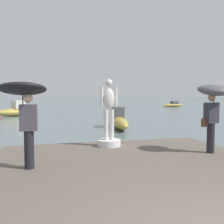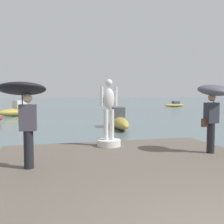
{
  "view_description": "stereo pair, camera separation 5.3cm",
  "coord_description": "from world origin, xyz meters",
  "px_view_note": "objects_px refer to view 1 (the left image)",
  "views": [
    {
      "loc": [
        -1.99,
        -1.83,
        2.08
      ],
      "look_at": [
        0.0,
        5.9,
        1.55
      ],
      "focal_mm": 39.6,
      "sensor_mm": 36.0,
      "label": 1
    },
    {
      "loc": [
        -1.94,
        -1.85,
        2.08
      ],
      "look_at": [
        0.0,
        5.9,
        1.55
      ],
      "focal_mm": 39.6,
      "sensor_mm": 36.0,
      "label": 2
    }
  ],
  "objects_px": {
    "statue_white_figure": "(109,123)",
    "onlooker_left": "(24,100)",
    "boat_leftward": "(118,121)",
    "boat_mid": "(16,111)",
    "onlooker_right": "(213,99)",
    "boat_near": "(173,105)"
  },
  "relations": [
    {
      "from": "statue_white_figure",
      "to": "onlooker_left",
      "type": "distance_m",
      "value": 3.28
    },
    {
      "from": "boat_leftward",
      "to": "statue_white_figure",
      "type": "bearing_deg",
      "value": -108.18
    },
    {
      "from": "boat_mid",
      "to": "onlooker_right",
      "type": "bearing_deg",
      "value": -68.87
    },
    {
      "from": "boat_near",
      "to": "boat_leftward",
      "type": "xyz_separation_m",
      "value": [
        -18.04,
        -26.14,
        0.09
      ]
    },
    {
      "from": "statue_white_figure",
      "to": "onlooker_left",
      "type": "bearing_deg",
      "value": -141.06
    },
    {
      "from": "boat_mid",
      "to": "onlooker_left",
      "type": "bearing_deg",
      "value": -82.67
    },
    {
      "from": "boat_near",
      "to": "onlooker_left",
      "type": "bearing_deg",
      "value": -122.88
    },
    {
      "from": "statue_white_figure",
      "to": "boat_leftward",
      "type": "distance_m",
      "value": 7.72
    },
    {
      "from": "onlooker_right",
      "to": "boat_leftward",
      "type": "relative_size",
      "value": 0.43
    },
    {
      "from": "onlooker_left",
      "to": "boat_near",
      "type": "xyz_separation_m",
      "value": [
        22.91,
        35.44,
        -1.6
      ]
    },
    {
      "from": "statue_white_figure",
      "to": "boat_leftward",
      "type": "bearing_deg",
      "value": 71.82
    },
    {
      "from": "statue_white_figure",
      "to": "boat_near",
      "type": "relative_size",
      "value": 0.51
    },
    {
      "from": "statue_white_figure",
      "to": "boat_leftward",
      "type": "height_order",
      "value": "statue_white_figure"
    },
    {
      "from": "statue_white_figure",
      "to": "onlooker_left",
      "type": "height_order",
      "value": "statue_white_figure"
    },
    {
      "from": "onlooker_left",
      "to": "onlooker_right",
      "type": "bearing_deg",
      "value": 3.63
    },
    {
      "from": "boat_near",
      "to": "onlooker_right",
      "type": "bearing_deg",
      "value": -116.75
    },
    {
      "from": "statue_white_figure",
      "to": "boat_near",
      "type": "distance_m",
      "value": 39.2
    },
    {
      "from": "boat_near",
      "to": "boat_mid",
      "type": "distance_m",
      "value": 29.51
    },
    {
      "from": "boat_mid",
      "to": "boat_leftward",
      "type": "relative_size",
      "value": 0.83
    },
    {
      "from": "statue_white_figure",
      "to": "boat_mid",
      "type": "distance_m",
      "value": 19.44
    },
    {
      "from": "onlooker_right",
      "to": "boat_mid",
      "type": "bearing_deg",
      "value": 111.13
    },
    {
      "from": "onlooker_right",
      "to": "onlooker_left",
      "type": "bearing_deg",
      "value": -176.37
    }
  ]
}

